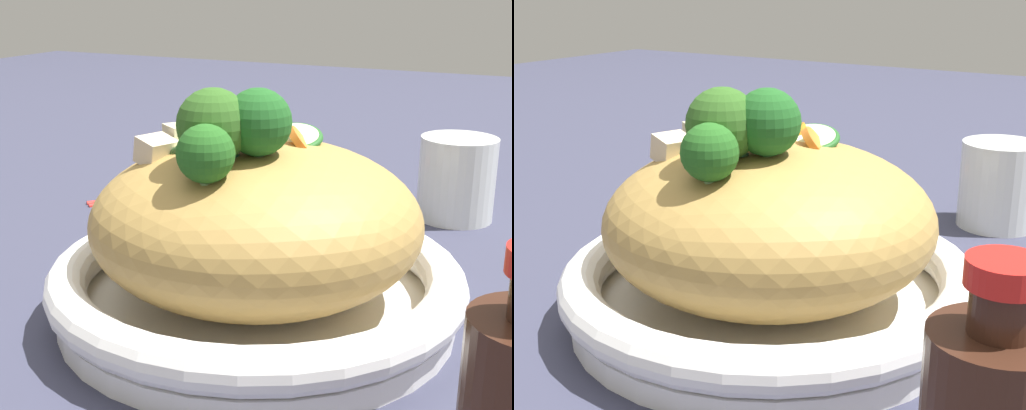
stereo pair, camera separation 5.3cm
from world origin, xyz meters
TOP-DOWN VIEW (x-y plane):
  - ground_plane at (0.00, 0.00)m, footprint 3.00×3.00m
  - serving_bowl at (0.00, 0.00)m, footprint 0.31×0.31m
  - noodle_heap at (-0.00, -0.00)m, footprint 0.24×0.24m
  - broccoli_florets at (0.04, 0.00)m, footprint 0.10×0.09m
  - carrot_coins at (-0.01, 0.00)m, footprint 0.08×0.07m
  - zucchini_slices at (-0.02, -0.03)m, footprint 0.17×0.12m
  - chicken_chunks at (0.01, -0.06)m, footprint 0.06×0.04m
  - chopsticks_pair at (-0.24, -0.23)m, footprint 0.17×0.14m
  - drinking_glass at (-0.30, 0.09)m, footprint 0.08×0.08m

SIDE VIEW (x-z plane):
  - ground_plane at x=0.00m, z-range 0.00..0.00m
  - chopsticks_pair at x=-0.24m, z-range 0.00..0.01m
  - serving_bowl at x=0.00m, z-range 0.00..0.05m
  - drinking_glass at x=-0.30m, z-range 0.00..0.09m
  - noodle_heap at x=0.00m, z-range 0.02..0.13m
  - zucchini_slices at x=-0.02m, z-range 0.10..0.15m
  - chicken_chunks at x=0.01m, z-range 0.12..0.14m
  - carrot_coins at x=-0.01m, z-range 0.12..0.15m
  - broccoli_florets at x=0.04m, z-range 0.12..0.18m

